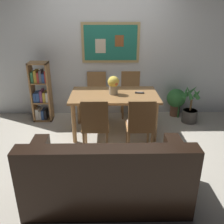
# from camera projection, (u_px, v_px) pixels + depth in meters

# --- Properties ---
(ground_plane) EXTENTS (12.00, 12.00, 0.00)m
(ground_plane) POSITION_uv_depth(u_px,v_px,m) (106.00, 148.00, 3.89)
(ground_plane) COLOR beige
(wall_back_with_painting) EXTENTS (5.20, 0.14, 2.60)m
(wall_back_with_painting) POSITION_uv_depth(u_px,v_px,m) (106.00, 51.00, 4.78)
(wall_back_with_painting) COLOR silver
(wall_back_with_painting) RESTS_ON ground_plane
(dining_table) EXTENTS (1.50, 0.89, 0.72)m
(dining_table) POSITION_uv_depth(u_px,v_px,m) (114.00, 99.00, 4.17)
(dining_table) COLOR #9E7042
(dining_table) RESTS_ON ground_plane
(dining_chair_far_left) EXTENTS (0.40, 0.41, 0.91)m
(dining_chair_far_left) POSITION_uv_depth(u_px,v_px,m) (97.00, 91.00, 4.89)
(dining_chair_far_left) COLOR #9E7042
(dining_chair_far_left) RESTS_ON ground_plane
(dining_chair_far_right) EXTENTS (0.40, 0.41, 0.91)m
(dining_chair_far_right) POSITION_uv_depth(u_px,v_px,m) (131.00, 90.00, 4.95)
(dining_chair_far_right) COLOR #9E7042
(dining_chair_far_right) RESTS_ON ground_plane
(dining_chair_near_left) EXTENTS (0.40, 0.41, 0.91)m
(dining_chair_near_left) POSITION_uv_depth(u_px,v_px,m) (95.00, 123.00, 3.51)
(dining_chair_near_left) COLOR #9E7042
(dining_chair_near_left) RESTS_ON ground_plane
(dining_chair_near_right) EXTENTS (0.40, 0.41, 0.91)m
(dining_chair_near_right) POSITION_uv_depth(u_px,v_px,m) (140.00, 123.00, 3.52)
(dining_chair_near_right) COLOR #9E7042
(dining_chair_near_right) RESTS_ON ground_plane
(leather_couch) EXTENTS (1.80, 0.84, 0.84)m
(leather_couch) POSITION_uv_depth(u_px,v_px,m) (107.00, 177.00, 2.73)
(leather_couch) COLOR black
(leather_couch) RESTS_ON ground_plane
(bookshelf) EXTENTS (0.36, 0.28, 1.17)m
(bookshelf) POSITION_uv_depth(u_px,v_px,m) (41.00, 93.00, 4.70)
(bookshelf) COLOR #9E7042
(bookshelf) RESTS_ON ground_plane
(potted_ivy) EXTENTS (0.38, 0.38, 0.60)m
(potted_ivy) POSITION_uv_depth(u_px,v_px,m) (176.00, 100.00, 4.97)
(potted_ivy) COLOR brown
(potted_ivy) RESTS_ON ground_plane
(potted_palm) EXTENTS (0.36, 0.35, 0.75)m
(potted_palm) POSITION_uv_depth(u_px,v_px,m) (190.00, 109.00, 4.71)
(potted_palm) COLOR #4C4742
(potted_palm) RESTS_ON ground_plane
(flower_vase) EXTENTS (0.20, 0.20, 0.31)m
(flower_vase) POSITION_uv_depth(u_px,v_px,m) (113.00, 84.00, 4.07)
(flower_vase) COLOR tan
(flower_vase) RESTS_ON dining_table
(tv_remote) EXTENTS (0.16, 0.06, 0.02)m
(tv_remote) POSITION_uv_depth(u_px,v_px,m) (140.00, 93.00, 4.17)
(tv_remote) COLOR black
(tv_remote) RESTS_ON dining_table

